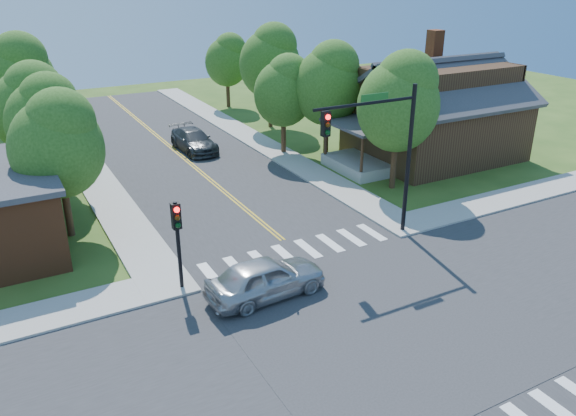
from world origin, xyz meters
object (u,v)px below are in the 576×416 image
signal_mast_ne (381,141)px  house_ne (435,108)px  car_silver (266,279)px  signal_pole_nw (177,230)px  car_dgrey (194,141)px

signal_mast_ne → house_ne: signal_mast_ne is taller
house_ne → car_silver: bearing=-149.2°
signal_pole_nw → car_silver: 3.89m
signal_pole_nw → house_ne: 22.45m
signal_mast_ne → car_dgrey: signal_mast_ne is taller
car_silver → signal_mast_ne: bearing=-76.4°
house_ne → car_silver: size_ratio=2.67×
signal_pole_nw → car_silver: (2.72, -2.08, -1.85)m
signal_pole_nw → car_dgrey: bearing=68.7°
signal_mast_ne → signal_pole_nw: signal_mast_ne is taller
signal_pole_nw → car_silver: bearing=-37.4°
signal_mast_ne → car_silver: (-6.80, -2.09, -4.04)m
signal_mast_ne → car_dgrey: 18.16m
signal_pole_nw → car_dgrey: size_ratio=0.73×
signal_pole_nw → house_ne: house_ne is taller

